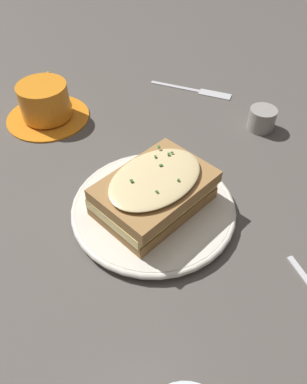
{
  "coord_description": "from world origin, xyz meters",
  "views": [
    {
      "loc": [
        -0.3,
        0.24,
        0.41
      ],
      "look_at": [
        -0.02,
        0.02,
        0.04
      ],
      "focal_mm": 35.0,
      "sensor_mm": 36.0,
      "label": 1
    }
  ],
  "objects_px": {
    "dinner_plate": "(153,208)",
    "teacup_with_saucer": "(45,103)",
    "sandwich": "(154,191)",
    "condiment_pot": "(262,119)",
    "fork": "(200,91)"
  },
  "relations": [
    {
      "from": "dinner_plate",
      "to": "teacup_with_saucer",
      "type": "height_order",
      "value": "teacup_with_saucer"
    },
    {
      "from": "sandwich",
      "to": "condiment_pot",
      "type": "distance_m",
      "value": 0.29
    },
    {
      "from": "dinner_plate",
      "to": "fork",
      "type": "distance_m",
      "value": 0.35
    },
    {
      "from": "dinner_plate",
      "to": "sandwich",
      "type": "relative_size",
      "value": 1.4
    },
    {
      "from": "fork",
      "to": "condiment_pot",
      "type": "height_order",
      "value": "condiment_pot"
    },
    {
      "from": "condiment_pot",
      "to": "teacup_with_saucer",
      "type": "bearing_deg",
      "value": 47.57
    },
    {
      "from": "dinner_plate",
      "to": "condiment_pot",
      "type": "xyz_separation_m",
      "value": [
        0.04,
        -0.28,
        0.01
      ]
    },
    {
      "from": "dinner_plate",
      "to": "condiment_pot",
      "type": "distance_m",
      "value": 0.29
    },
    {
      "from": "sandwich",
      "to": "fork",
      "type": "bearing_deg",
      "value": -53.51
    },
    {
      "from": "fork",
      "to": "dinner_plate",
      "type": "bearing_deg",
      "value": 4.84
    },
    {
      "from": "dinner_plate",
      "to": "condiment_pot",
      "type": "relative_size",
      "value": 4.86
    },
    {
      "from": "sandwich",
      "to": "teacup_with_saucer",
      "type": "relative_size",
      "value": 1.09
    },
    {
      "from": "dinner_plate",
      "to": "condiment_pot",
      "type": "height_order",
      "value": "condiment_pot"
    },
    {
      "from": "dinner_plate",
      "to": "sandwich",
      "type": "xyz_separation_m",
      "value": [
        -0.0,
        0.0,
        0.04
      ]
    },
    {
      "from": "dinner_plate",
      "to": "fork",
      "type": "bearing_deg",
      "value": -53.75
    }
  ]
}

